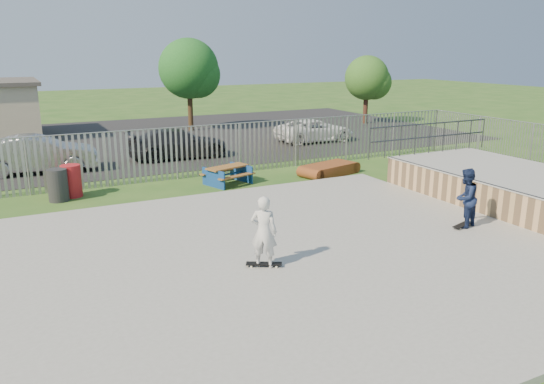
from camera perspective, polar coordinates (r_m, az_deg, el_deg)
name	(u,v)px	position (r m, az deg, el deg)	size (l,w,h in m)	color
ground	(252,266)	(12.34, -2.20, -7.95)	(120.00, 120.00, 0.00)	#2B551D
concrete_slab	(252,263)	(12.31, -2.20, -7.63)	(15.00, 12.00, 0.15)	gray
quarter_pipe	(505,186)	(18.69, 23.80, 0.57)	(5.50, 7.05, 2.19)	tan
fence	(219,178)	(16.43, -5.74, 1.54)	(26.04, 16.02, 2.00)	gray
picnic_table	(228,175)	(19.64, -4.79, 1.83)	(1.92, 1.74, 0.68)	brown
funbox	(329,169)	(21.20, 6.16, 2.43)	(2.38, 1.61, 0.43)	brown
trash_bin_red	(71,181)	(19.08, -20.76, 1.12)	(0.65, 0.65, 1.09)	#A3191E
trash_bin_grey	(58,185)	(18.69, -22.04, 0.69)	(0.64, 0.64, 1.07)	#262729
parking_lot	(105,142)	(30.11, -17.53, 5.17)	(40.00, 18.00, 0.02)	black
car_silver	(38,154)	(23.28, -23.83, 3.75)	(1.59, 4.55, 1.50)	#9F9FA3
car_dark	(178,143)	(24.63, -10.04, 5.17)	(1.86, 4.57, 1.33)	black
car_white	(315,130)	(28.79, 4.62, 6.62)	(1.98, 4.30, 1.20)	white
tree_mid	(189,69)	(32.85, -8.95, 12.96)	(3.57, 3.57, 5.51)	#422E1A
tree_right	(367,78)	(36.27, 10.16, 11.97)	(2.90, 2.90, 4.47)	#44261B
skateboard_a	(463,225)	(15.37, 19.81, -3.41)	(0.82, 0.43, 0.08)	black
skateboard_b	(264,265)	(11.91, -0.87, -7.83)	(0.80, 0.56, 0.08)	black
skater_navy	(465,198)	(15.15, 20.07, -0.62)	(0.79, 0.62, 1.63)	#162246
skater_white	(264,232)	(11.63, -0.89, -4.31)	(0.59, 0.39, 1.63)	silver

